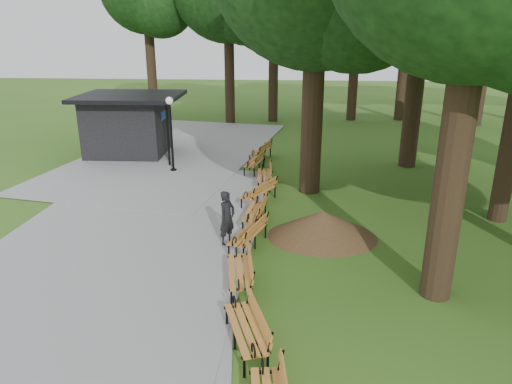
# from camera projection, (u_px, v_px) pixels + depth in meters

# --- Properties ---
(ground) EXTENTS (100.00, 100.00, 0.00)m
(ground) POSITION_uv_depth(u_px,v_px,m) (241.00, 312.00, 10.53)
(ground) COLOR #315C1A
(ground) RESTS_ON ground
(path) EXTENTS (12.00, 38.00, 0.06)m
(path) POSITION_uv_depth(u_px,v_px,m) (114.00, 246.00, 13.64)
(path) COLOR #939396
(path) RESTS_ON ground
(person) EXTENTS (0.64, 0.71, 1.63)m
(person) POSITION_uv_depth(u_px,v_px,m) (227.00, 218.00, 13.58)
(person) COLOR black
(person) RESTS_ON ground
(kiosk) EXTENTS (4.91, 4.30, 3.00)m
(kiosk) POSITION_uv_depth(u_px,v_px,m) (127.00, 125.00, 23.27)
(kiosk) COLOR black
(kiosk) RESTS_ON ground
(lamp_post) EXTENTS (0.32, 0.32, 3.26)m
(lamp_post) POSITION_uv_depth(u_px,v_px,m) (170.00, 119.00, 20.13)
(lamp_post) COLOR black
(lamp_post) RESTS_ON ground
(dirt_mound) EXTENTS (2.78, 2.78, 0.83)m
(dirt_mound) POSITION_uv_depth(u_px,v_px,m) (323.00, 224.00, 14.20)
(dirt_mound) COLOR #47301C
(dirt_mound) RESTS_ON ground
(bench_2) EXTENTS (1.22, 2.00, 0.88)m
(bench_2) POSITION_uv_depth(u_px,v_px,m) (246.00, 329.00, 9.22)
(bench_2) COLOR #C0732C
(bench_2) RESTS_ON ground
(bench_3) EXTENTS (0.92, 1.97, 0.88)m
(bench_3) POSITION_uv_depth(u_px,v_px,m) (240.00, 271.00, 11.39)
(bench_3) COLOR #C0732C
(bench_3) RESTS_ON ground
(bench_4) EXTENTS (1.19, 2.00, 0.88)m
(bench_4) POSITION_uv_depth(u_px,v_px,m) (248.00, 234.00, 13.47)
(bench_4) COLOR #C0732C
(bench_4) RESTS_ON ground
(bench_5) EXTENTS (0.83, 1.95, 0.88)m
(bench_5) POSITION_uv_depth(u_px,v_px,m) (255.00, 211.00, 15.12)
(bench_5) COLOR #C0732C
(bench_5) RESTS_ON ground
(bench_6) EXTENTS (1.41, 1.99, 0.88)m
(bench_6) POSITION_uv_depth(u_px,v_px,m) (259.00, 192.00, 16.93)
(bench_6) COLOR #C0732C
(bench_6) RESTS_ON ground
(bench_7) EXTENTS (0.76, 1.94, 0.88)m
(bench_7) POSITION_uv_depth(u_px,v_px,m) (264.00, 175.00, 18.83)
(bench_7) COLOR #C0732C
(bench_7) RESTS_ON ground
(bench_8) EXTENTS (0.98, 1.98, 0.88)m
(bench_8) POSITION_uv_depth(u_px,v_px,m) (254.00, 162.00, 20.69)
(bench_8) COLOR #C0732C
(bench_8) RESTS_ON ground
(bench_9) EXTENTS (1.16, 2.00, 0.88)m
(bench_9) POSITION_uv_depth(u_px,v_px,m) (260.00, 151.00, 22.51)
(bench_9) COLOR #C0732C
(bench_9) RESTS_ON ground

